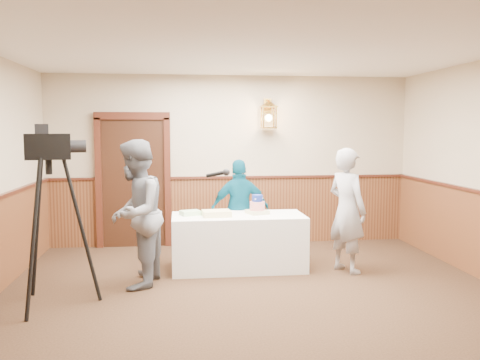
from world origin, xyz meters
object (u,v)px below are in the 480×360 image
object	(u,v)px
sheet_cake_yellow	(217,213)
interviewer	(135,214)
tiered_cake	(257,206)
tv_camera_rig	(51,229)
display_table	(238,242)
assistant_p	(240,210)
baker	(347,210)
sheet_cake_green	(190,213)

from	to	relation	value
sheet_cake_yellow	interviewer	world-z (taller)	interviewer
tiered_cake	tv_camera_rig	size ratio (longest dim) A/B	0.18
display_table	assistant_p	xyz separation A→B (m)	(0.08, 0.52, 0.36)
baker	tv_camera_rig	world-z (taller)	tv_camera_rig
interviewer	display_table	bearing A→B (deg)	126.15
sheet_cake_green	baker	world-z (taller)	baker
sheet_cake_yellow	tv_camera_rig	size ratio (longest dim) A/B	0.20
tv_camera_rig	tiered_cake	bearing A→B (deg)	16.26
sheet_cake_green	assistant_p	bearing A→B (deg)	31.76
tiered_cake	assistant_p	size ratio (longest dim) A/B	0.22
display_table	tv_camera_rig	size ratio (longest dim) A/B	0.96
sheet_cake_green	assistant_p	xyz separation A→B (m)	(0.73, 0.45, -0.04)
tiered_cake	interviewer	world-z (taller)	interviewer
baker	tv_camera_rig	size ratio (longest dim) A/B	0.89
display_table	sheet_cake_yellow	bearing A→B (deg)	-168.08
display_table	tv_camera_rig	bearing A→B (deg)	-150.78
tiered_cake	baker	size ratio (longest dim) A/B	0.20
tv_camera_rig	display_table	bearing A→B (deg)	17.83
tv_camera_rig	sheet_cake_green	bearing A→B (deg)	28.73
display_table	tiered_cake	bearing A→B (deg)	13.58
sheet_cake_green	interviewer	bearing A→B (deg)	-134.08
display_table	sheet_cake_green	world-z (taller)	sheet_cake_green
sheet_cake_yellow	baker	xyz separation A→B (m)	(1.74, -0.24, 0.05)
tiered_cake	sheet_cake_green	distance (m)	0.92
baker	tv_camera_rig	bearing A→B (deg)	76.41
display_table	tiered_cake	distance (m)	0.56
tv_camera_rig	assistant_p	bearing A→B (deg)	26.20
tv_camera_rig	sheet_cake_yellow	bearing A→B (deg)	20.23
assistant_p	baker	bearing A→B (deg)	146.91
display_table	interviewer	bearing A→B (deg)	-154.56
display_table	interviewer	size ratio (longest dim) A/B	1.00
display_table	sheet_cake_yellow	world-z (taller)	sheet_cake_yellow
assistant_p	sheet_cake_yellow	bearing A→B (deg)	54.87
sheet_cake_green	baker	xyz separation A→B (m)	(2.08, -0.37, 0.06)
tiered_cake	baker	distance (m)	1.22
sheet_cake_green	interviewer	size ratio (longest dim) A/B	0.14
interviewer	tv_camera_rig	world-z (taller)	tv_camera_rig
sheet_cake_yellow	assistant_p	bearing A→B (deg)	56.54
sheet_cake_green	display_table	bearing A→B (deg)	-5.95
sheet_cake_yellow	assistant_p	distance (m)	0.70
sheet_cake_green	interviewer	distance (m)	0.98
sheet_cake_green	interviewer	world-z (taller)	interviewer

